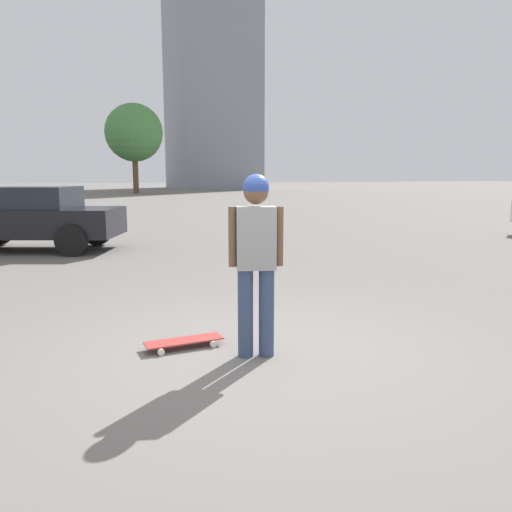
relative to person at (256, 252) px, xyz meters
name	(u,v)px	position (x,y,z in m)	size (l,w,h in m)	color
ground_plane	(256,356)	(0.00, 0.00, -1.03)	(220.00, 220.00, 0.00)	slate
person	(256,252)	(0.00, 0.00, 0.00)	(0.28, 0.51, 1.76)	#38476B
skateboard	(184,341)	(-0.47, -0.62, -0.97)	(0.35, 0.82, 0.08)	#A5332D
car_parked_near	(32,217)	(-8.26, -2.68, -0.25)	(2.98, 4.39, 1.49)	black
building_block_distant	(209,24)	(-59.83, 14.44, 19.33)	(15.21, 9.37, 40.73)	gray
tree_distant	(134,133)	(-44.83, 3.34, 4.63)	(5.40, 5.40, 8.39)	brown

